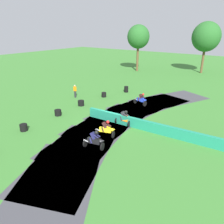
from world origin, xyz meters
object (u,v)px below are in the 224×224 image
Objects in this scene: motorcycle_chase_orange at (125,118)px; tire_stack_extra_a at (24,127)px; tire_stack_near at (126,89)px; track_marshal at (75,91)px; motorcycle_trailing_yellow at (106,129)px; tire_stack_far at (58,113)px; motorcycle_fourth_black at (95,140)px; tire_stack_mid_b at (81,103)px; motorcycle_lead_blue at (141,99)px; tire_stack_mid_a at (104,95)px.

motorcycle_chase_orange reaches higher than tire_stack_extra_a.
track_marshal is at bearing -123.64° from tire_stack_near.
motorcycle_trailing_yellow reaches higher than tire_stack_far.
track_marshal is at bearing 141.17° from motorcycle_fourth_black.
tire_stack_mid_b is at bearing 93.04° from tire_stack_far.
motorcycle_lead_blue is 10.79m from motorcycle_fourth_black.
tire_stack_far is at bearing -89.20° from tire_stack_mid_a.
tire_stack_near is at bearing 141.04° from motorcycle_lead_blue.
track_marshal is at bearing 160.69° from motorcycle_chase_orange.
tire_stack_mid_b is (-7.37, 6.29, -0.35)m from motorcycle_fourth_black.
tire_stack_extra_a is 10.06m from track_marshal.
motorcycle_fourth_black is 9.70m from tire_stack_mid_b.
motorcycle_trailing_yellow is 2.62× the size of tire_stack_extra_a.
tire_stack_mid_a and tire_stack_extra_a have the same top height.
motorcycle_chase_orange is at bearing 96.04° from motorcycle_fourth_black.
tire_stack_extra_a is at bearing -92.53° from tire_stack_near.
tire_stack_mid_a is at bearing 90.80° from tire_stack_far.
motorcycle_lead_blue is 8.50m from track_marshal.
tire_stack_extra_a is (-6.37, -6.15, -0.35)m from motorcycle_chase_orange.
motorcycle_lead_blue is at bearing -38.96° from tire_stack_near.
motorcycle_lead_blue reaches higher than tire_stack_far.
motorcycle_trailing_yellow is 1.00× the size of motorcycle_fourth_black.
motorcycle_lead_blue is 12.95m from tire_stack_extra_a.
motorcycle_fourth_black is 2.10× the size of tire_stack_near.
motorcycle_lead_blue is at bearing 1.83° from tire_stack_mid_a.
motorcycle_lead_blue is 5.43m from tire_stack_near.
tire_stack_mid_a is at bearing 128.97° from motorcycle_trailing_yellow.
motorcycle_lead_blue is 6.92m from tire_stack_mid_b.
motorcycle_fourth_black is 12.98m from track_marshal.
motorcycle_trailing_yellow is at bearing 103.24° from motorcycle_fourth_black.
motorcycle_trailing_yellow is 2.05m from motorcycle_fourth_black.
tire_stack_mid_b is (-6.90, 4.30, -0.33)m from motorcycle_trailing_yellow.
motorcycle_chase_orange reaches higher than motorcycle_lead_blue.
track_marshal reaches higher than tire_stack_extra_a.
track_marshal is (-2.73, 1.84, 0.52)m from tire_stack_mid_b.
tire_stack_near is (-6.20, 14.02, -0.25)m from motorcycle_fourth_black.
motorcycle_lead_blue is 8.73m from motorcycle_trailing_yellow.
motorcycle_trailing_yellow is 2.77× the size of tire_stack_mid_a.
motorcycle_fourth_black is 2.48× the size of tire_stack_far.
motorcycle_chase_orange reaches higher than tire_stack_mid_a.
motorcycle_trailing_yellow is at bearing -89.28° from motorcycle_chase_orange.
motorcycle_chase_orange is at bearing 43.98° from tire_stack_extra_a.
motorcycle_chase_orange is 2.63× the size of tire_stack_extra_a.
motorcycle_trailing_yellow is (1.50, -8.60, 0.01)m from motorcycle_lead_blue.
motorcycle_lead_blue is at bearing 56.52° from tire_stack_far.
track_marshal is at bearing 118.39° from tire_stack_far.
motorcycle_lead_blue is 9.45m from tire_stack_far.
motorcycle_trailing_yellow is at bearing -80.08° from motorcycle_lead_blue.
tire_stack_extra_a is (-6.88, -1.38, -0.35)m from motorcycle_fourth_black.
tire_stack_mid_a is 7.71m from tire_stack_far.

